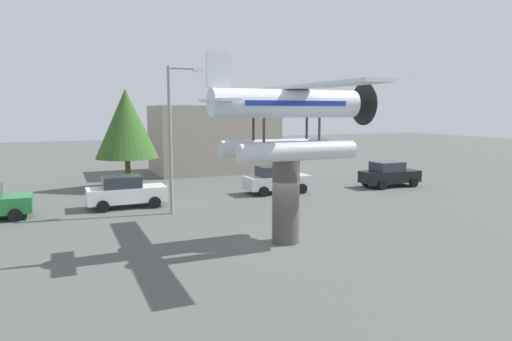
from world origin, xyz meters
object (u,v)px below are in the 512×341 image
at_px(car_distant_black, 389,174).
at_px(tree_east, 126,124).
at_px(streetlight_primary, 174,129).
at_px(storefront_building, 213,139).
at_px(display_pedestal, 286,201).
at_px(car_far_silver, 276,179).
at_px(car_mid_white, 126,192).
at_px(floatplane_monument, 289,116).

height_order(car_distant_black, tree_east, tree_east).
distance_m(streetlight_primary, storefront_building, 16.68).
relative_size(display_pedestal, tree_east, 0.51).
bearing_deg(car_distant_black, car_far_silver, 173.64).
bearing_deg(car_mid_white, floatplane_monument, -61.70).
distance_m(car_far_silver, car_distant_black, 8.38).
relative_size(floatplane_monument, car_far_silver, 2.48).
bearing_deg(floatplane_monument, car_far_silver, 66.55).
height_order(floatplane_monument, tree_east, floatplane_monument).
relative_size(car_distant_black, streetlight_primary, 0.56).
relative_size(floatplane_monument, tree_east, 1.54).
distance_m(car_mid_white, storefront_building, 15.64).
xyz_separation_m(storefront_building, tree_east, (-8.18, -6.16, 1.56)).
bearing_deg(floatplane_monument, storefront_building, 79.48).
distance_m(streetlight_primary, tree_east, 8.95).
bearing_deg(display_pedestal, car_far_silver, 65.91).
distance_m(car_mid_white, car_distant_black, 17.87).
xyz_separation_m(floatplane_monument, car_far_silver, (4.42, 10.18, -4.22)).
xyz_separation_m(car_far_silver, tree_east, (-8.51, 5.66, 3.53)).
bearing_deg(car_far_silver, streetlight_primary, -156.41).
bearing_deg(display_pedestal, floatplane_monument, -0.02).
bearing_deg(floatplane_monument, car_distant_black, 36.01).
bearing_deg(storefront_building, car_distant_black, -55.83).
bearing_deg(car_mid_white, display_pedestal, -62.32).
distance_m(floatplane_monument, car_far_silver, 11.88).
height_order(display_pedestal, streetlight_primary, streetlight_primary).
xyz_separation_m(display_pedestal, floatplane_monument, (0.13, -0.00, 3.39)).
distance_m(car_distant_black, streetlight_primary, 16.25).
xyz_separation_m(display_pedestal, tree_east, (-3.96, 15.84, 2.69)).
height_order(display_pedestal, floatplane_monument, floatplane_monument).
bearing_deg(tree_east, car_mid_white, -99.29).
distance_m(display_pedestal, floatplane_monument, 3.39).
bearing_deg(car_distant_black, car_mid_white, 179.17).
relative_size(car_mid_white, car_distant_black, 1.00).
bearing_deg(streetlight_primary, car_mid_white, 130.34).
height_order(streetlight_primary, storefront_building, streetlight_primary).
height_order(car_mid_white, storefront_building, storefront_building).
distance_m(floatplane_monument, car_distant_black, 16.31).
bearing_deg(car_mid_white, car_far_silver, 4.01).
xyz_separation_m(car_distant_black, storefront_building, (-8.65, 12.74, 1.97)).
xyz_separation_m(car_mid_white, car_distant_black, (17.87, -0.26, 0.00)).
height_order(car_mid_white, car_far_silver, same).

